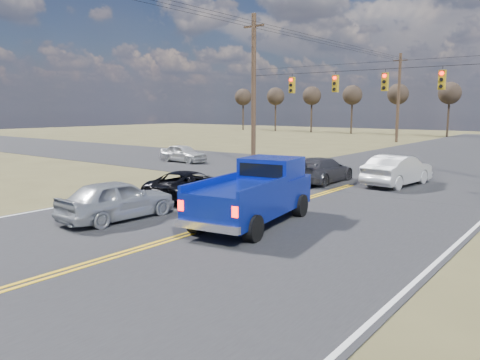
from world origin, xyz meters
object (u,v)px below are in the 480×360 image
Objects in this scene: black_suv at (189,184)px; white_car_queue at (398,170)px; dgrey_car_queue at (322,170)px; pickup_truck at (255,193)px; cross_car_west at (183,153)px; silver_suv at (117,199)px.

white_car_queue is (5.90, 8.92, 0.16)m from black_suv.
black_suv is at bearing 70.83° from dgrey_car_queue.
pickup_truck is 9.56m from dgrey_car_queue.
cross_car_west is at bearing -11.31° from dgrey_car_queue.
pickup_truck is 1.35× the size of black_suv.
white_car_queue is at bearing -108.22° from silver_suv.
silver_suv reaches higher than black_suv.
black_suv is at bearing -133.09° from cross_car_west.
white_car_queue is (5.14, 13.26, 0.05)m from silver_suv.
cross_car_west reaches higher than black_suv.
cross_car_west is (-14.76, 11.52, -0.39)m from pickup_truck.
dgrey_car_queue is (-3.45, -1.53, -0.10)m from white_car_queue.
white_car_queue is at bearing -133.06° from black_suv.
pickup_truck is 5.21m from black_suv.
white_car_queue is 1.24× the size of cross_car_west.
black_suv is 0.94× the size of white_car_queue.
dgrey_car_queue reaches higher than black_suv.
black_suv is at bearing 150.05° from pickup_truck.
dgrey_car_queue is at bearing -95.21° from silver_suv.
pickup_truck is at bearing 149.60° from black_suv.
dgrey_car_queue is 12.56m from cross_car_west.
cross_car_west is (-10.66, 14.01, -0.07)m from silver_suv.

